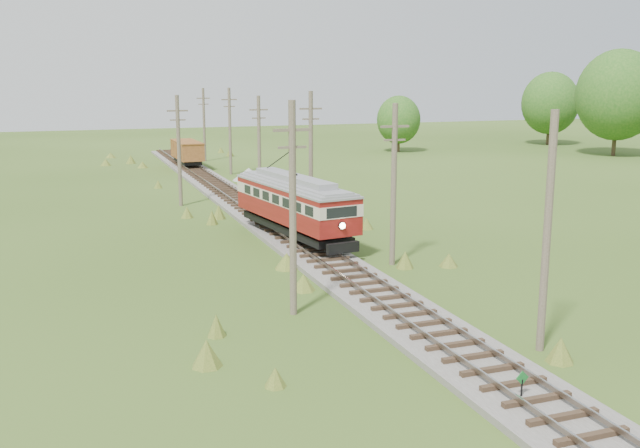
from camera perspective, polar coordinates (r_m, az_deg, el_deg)
name	(u,v)px	position (r m, az deg, el deg)	size (l,w,h in m)	color
ground	(558,424)	(22.56, 18.47, -14.95)	(260.00, 260.00, 0.00)	#324B16
railbed_main	(256,213)	(52.17, -5.13, 0.87)	(3.60, 96.00, 0.57)	#605B54
switch_marker	(522,384)	(23.25, 15.85, -12.25)	(0.45, 0.06, 1.08)	black
streetcar	(294,201)	(43.15, -2.08, 1.82)	(4.40, 11.92, 5.40)	black
gondola	(187,151)	(80.69, -10.59, 5.74)	(2.60, 7.50, 2.47)	black
gravel_pile	(250,175)	(70.38, -5.58, 3.96)	(3.32, 3.52, 1.21)	gray
utility_pole_r_1	(547,234)	(26.69, 17.71, -0.76)	(0.30, 0.30, 8.80)	brown
utility_pole_r_2	(394,183)	(37.72, 5.92, 3.25)	(1.60, 0.30, 8.60)	brown
utility_pole_r_3	(311,155)	(49.60, -0.74, 5.54)	(1.60, 0.30, 9.00)	brown
utility_pole_r_4	(259,144)	(61.94, -4.89, 6.43)	(1.60, 0.30, 8.40)	brown
utility_pole_r_5	(230,130)	(74.60, -7.22, 7.45)	(1.60, 0.30, 8.90)	brown
utility_pole_r_6	(204,124)	(87.27, -9.26, 7.91)	(1.60, 0.30, 8.70)	brown
utility_pole_l_a	(293,207)	(29.42, -2.20, 1.35)	(1.60, 0.30, 9.00)	brown
utility_pole_l_b	(179,150)	(56.50, -11.22, 5.86)	(1.60, 0.30, 8.60)	brown
tree_right_4	(618,95)	(99.53, 22.74, 9.50)	(10.50, 10.50, 13.53)	#38281C
tree_right_5	(550,103)	(113.13, 17.93, 9.19)	(8.40, 8.40, 10.82)	#38281C
tree_mid_b	(399,120)	(97.73, 6.30, 8.29)	(5.88, 5.88, 7.57)	#38281C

